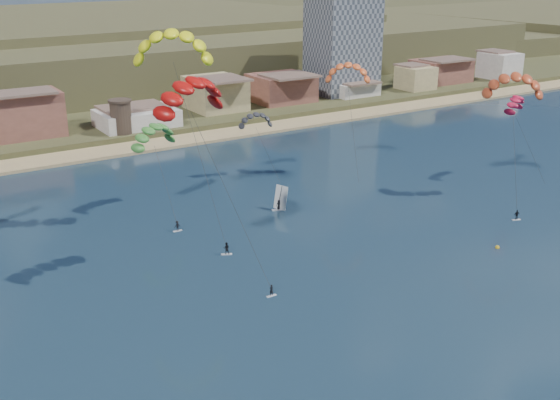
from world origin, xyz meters
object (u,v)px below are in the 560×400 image
Objects in this scene: kitesurfer_red at (190,90)px; kitesurfer_yellow at (172,42)px; kitesurfer_green at (154,132)px; watchtower at (121,116)px; windsurfer at (280,202)px; buoy at (497,247)px; kitesurfer_orange at (514,81)px; apartment_tower at (342,44)px.

kitesurfer_red is 20.23m from kitesurfer_yellow.
kitesurfer_red is 32.16m from kitesurfer_green.
kitesurfer_green is at bearing -102.77° from watchtower.
watchtower is 51.61m from kitesurfer_green.
kitesurfer_yellow is (6.08, 18.88, 4.02)m from kitesurfer_red.
kitesurfer_green is 25.98m from windsurfer.
windsurfer reaches higher than buoy.
watchtower is at bearing 121.98° from kitesurfer_orange.
kitesurfer_orange is (-30.95, -92.55, 4.16)m from apartment_tower.
apartment_tower is at bearing 46.54° from windsurfer.
kitesurfer_orange is at bearing 0.10° from kitesurfer_red.
apartment_tower reaches higher than buoy.
kitesurfer_green is (-91.27, -63.74, -3.55)m from apartment_tower.
windsurfer is at bearing -36.13° from kitesurfer_green.
apartment_tower is 97.67m from kitesurfer_orange.
kitesurfer_yellow reaches higher than kitesurfer_green.
apartment_tower is 0.91× the size of kitesurfer_yellow.
kitesurfer_red reaches higher than windsurfer.
kitesurfer_orange is at bearing -108.49° from apartment_tower.
kitesurfer_yellow is (-91.10, -73.78, 13.25)m from apartment_tower.
watchtower is 100.32m from buoy.
kitesurfer_red is 54.72m from buoy.
kitesurfer_orange is 35.81m from buoy.
kitesurfer_yellow is 49.82× the size of buoy.
kitesurfer_green is 4.14× the size of windsurfer.
buoy is (44.20, -17.75, -26.93)m from kitesurfer_red.
kitesurfer_green is at bearing 154.48° from kitesurfer_orange.
kitesurfer_green is (-11.27, -49.74, 7.90)m from watchtower.
apartment_tower reaches higher than kitesurfer_orange.
kitesurfer_yellow reaches higher than watchtower.
kitesurfer_orange is at bearing -25.52° from kitesurfer_green.
kitesurfer_orange is 67.29m from kitesurfer_green.
kitesurfer_red is (-17.18, -78.66, 20.68)m from watchtower.
windsurfer is (6.97, -63.06, -4.93)m from watchtower.
kitesurfer_green is at bearing 143.87° from windsurfer.
kitesurfer_orange is at bearing -20.20° from windsurfer.
watchtower is at bearing 77.23° from kitesurfer_green.
kitesurfer_yellow is 7.81× the size of windsurfer.
apartment_tower reaches higher than kitesurfer_green.
watchtower is 63.64m from windsurfer.
watchtower is 0.32× the size of kitesurfer_orange.
kitesurfer_orange is (60.14, -18.76, -9.09)m from kitesurfer_yellow.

